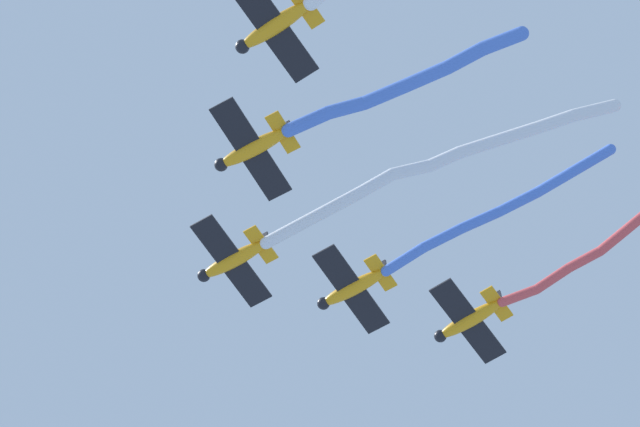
# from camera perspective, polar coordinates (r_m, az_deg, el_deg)

# --- Properties ---
(airplane_lead) EXTENTS (5.88, 7.52, 1.93)m
(airplane_lead) POSITION_cam_1_polar(r_m,az_deg,el_deg) (80.38, -4.31, -2.30)
(airplane_lead) COLOR orange
(smoke_trail_lead) EXTENTS (20.45, 16.22, 2.89)m
(smoke_trail_lead) POSITION_cam_1_polar(r_m,az_deg,el_deg) (78.35, 5.56, 2.26)
(smoke_trail_lead) COLOR white
(airplane_left_wing) EXTENTS (5.94, 7.45, 1.93)m
(airplane_left_wing) POSITION_cam_1_polar(r_m,az_deg,el_deg) (76.26, -3.35, 3.18)
(airplane_left_wing) COLOR orange
(smoke_trail_left_wing) EXTENTS (14.19, 9.79, 2.43)m
(smoke_trail_left_wing) POSITION_cam_1_polar(r_m,az_deg,el_deg) (73.77, 4.06, 6.32)
(smoke_trail_left_wing) COLOR #4C75DB
(airplane_right_wing) EXTENTS (5.90, 7.55, 1.93)m
(airplane_right_wing) POSITION_cam_1_polar(r_m,az_deg,el_deg) (81.74, 1.58, -3.68)
(airplane_right_wing) COLOR orange
(smoke_trail_right_wing) EXTENTS (15.67, 9.33, 2.26)m
(smoke_trail_right_wing) POSITION_cam_1_polar(r_m,az_deg,el_deg) (80.39, 8.64, 0.11)
(smoke_trail_right_wing) COLOR #4C75DB
(airplane_slot) EXTENTS (5.92, 7.61, 1.93)m
(airplane_slot) POSITION_cam_1_polar(r_m,az_deg,el_deg) (72.65, -2.28, 9.14)
(airplane_slot) COLOR orange
(airplane_trail) EXTENTS (5.94, 7.65, 1.93)m
(airplane_trail) POSITION_cam_1_polar(r_m,az_deg,el_deg) (83.48, 7.28, -5.20)
(airplane_trail) COLOR orange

